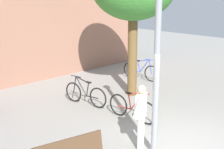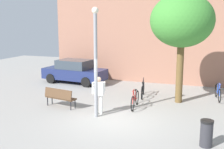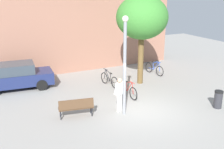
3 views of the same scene
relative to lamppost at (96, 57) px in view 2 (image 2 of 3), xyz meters
name	(u,v)px [view 2 (image 2 of 3)]	position (x,y,z in m)	size (l,w,h in m)	color
ground_plane	(115,121)	(0.93, -0.18, -2.60)	(36.00, 36.00, 0.00)	gray
building_facade	(158,13)	(0.93, 8.56, 1.98)	(14.16, 2.00, 9.17)	#9E6B56
lamppost	(96,57)	(0.00, 0.00, 0.00)	(0.28, 0.28, 4.62)	gray
person_by_lamppost	(99,93)	(-0.04, 0.40, -1.64)	(0.63, 0.49, 1.67)	white
park_bench	(60,96)	(-2.16, 0.67, -2.06)	(1.66, 0.77, 0.92)	#513823
plaza_tree	(182,21)	(3.08, 3.46, 1.45)	(3.08, 3.08, 5.40)	brown
bicycle_black	(143,90)	(1.12, 3.88, -2.22)	(0.33, 1.80, 0.97)	black
bicycle_red	(135,100)	(1.23, 1.80, -2.22)	(0.17, 1.81, 0.97)	black
bicycle_blue	(218,93)	(4.96, 4.61, -2.22)	(0.29, 1.80, 0.97)	black
parked_car_navy	(75,71)	(-4.03, 5.87, -1.83)	(4.34, 2.13, 1.55)	navy
trash_bin	(206,133)	(4.52, -1.50, -2.15)	(0.42, 0.42, 0.90)	#2D2D33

